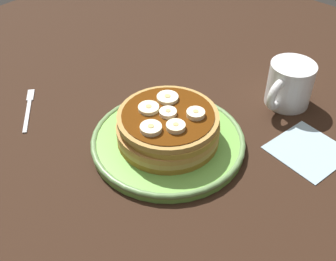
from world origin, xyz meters
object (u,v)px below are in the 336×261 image
Objects in this scene: banana_slice_5 at (151,128)px; banana_slice_0 at (166,113)px; banana_slice_4 at (149,108)px; fork at (29,107)px; napkin at (308,150)px; banana_slice_3 at (176,127)px; pancake_stack at (168,128)px; plate at (168,141)px; coffee_mug at (289,84)px; banana_slice_2 at (196,114)px; banana_slice_1 at (168,98)px.

banana_slice_0 is at bearing -168.56° from banana_slice_5.
fork is at bearing -69.74° from banana_slice_4.
napkin is at bearing 126.18° from banana_slice_4.
banana_slice_0 is at bearing 109.72° from banana_slice_4.
banana_slice_0 is 0.83× the size of banana_slice_5.
banana_slice_3 is 23.19cm from napkin.
pancake_stack is 5.91× the size of banana_slice_3.
banana_slice_5 is at bearing 11.44° from banana_slice_0.
coffee_mug is at bearing 160.01° from plate.
banana_slice_4 is (1.13, -3.26, 2.90)cm from pancake_stack.
pancake_stack is at bearing -50.67° from banana_slice_2.
pancake_stack is 4.60cm from banana_slice_3.
coffee_mug is at bearing 167.99° from banana_slice_3.
coffee_mug is 1.05× the size of napkin.
banana_slice_4 reaches higher than fork.
banana_slice_0 is at bearing -20.40° from coffee_mug.
banana_slice_2 is 0.87× the size of banana_slice_4.
banana_slice_0 is 28.52cm from fork.
banana_slice_5 is (4.58, 0.65, 6.02)cm from plate.
plate is 2.42× the size of fork.
banana_slice_0 reaches higher than plate.
plate is 2.23× the size of coffee_mug.
fork is (33.37, -34.87, -4.00)cm from coffee_mug.
napkin is 1.03× the size of fork.
banana_slice_4 is at bearing -59.68° from banana_slice_2.
coffee_mug reaches higher than banana_slice_3.
banana_slice_3 is 31.24cm from fork.
banana_slice_1 and banana_slice_4 have the same top height.
banana_slice_2 is at bearing 87.19° from banana_slice_1.
banana_slice_5 is at bearing 8.04° from plate.
plate is 8.71× the size of banana_slice_2.
banana_slice_4 is 27.57cm from coffee_mug.
pancake_stack is 5.23cm from banana_slice_2.
banana_slice_0 is 24.53cm from napkin.
banana_slice_5 is 29.45cm from coffee_mug.
banana_slice_2 is 0.28× the size of fork.
banana_slice_4 is at bearing -25.27° from coffee_mug.
pancake_stack is 5.44cm from banana_slice_5.
banana_slice_2 is (-2.82, 3.71, 0.07)cm from banana_slice_0.
pancake_stack is 5.08cm from banana_slice_1.
coffee_mug is 1.08× the size of fork.
coffee_mug reaches higher than napkin.
banana_slice_2 is at bearing -13.77° from coffee_mug.
banana_slice_2 is 32.91cm from fork.
plate is at bearing 121.28° from banana_slice_0.
banana_slice_3 is at bearing 64.49° from banana_slice_0.
coffee_mug is (-25.43, 5.41, -2.73)cm from banana_slice_3.
fork is (5.14, -26.92, -6.72)cm from banana_slice_5.
pancake_stack is 4.90× the size of banana_slice_1.
banana_slice_2 reaches higher than banana_slice_1.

